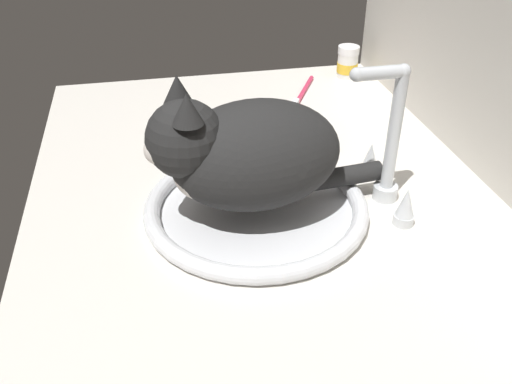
{
  "coord_description": "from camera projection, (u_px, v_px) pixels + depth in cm",
  "views": [
    {
      "loc": [
        73.7,
        -16.49,
        53.57
      ],
      "look_at": [
        3.57,
        -2.11,
        7.0
      ],
      "focal_mm": 38.78,
      "sensor_mm": 36.0,
      "label": 1
    }
  ],
  "objects": [
    {
      "name": "cat",
      "position": [
        242.0,
        153.0,
        0.81
      ],
      "size": [
        20.68,
        37.63,
        20.4
      ],
      "color": "black",
      "rests_on": "sink_basin"
    },
    {
      "name": "countertop",
      "position": [
        264.0,
        207.0,
        0.92
      ],
      "size": [
        114.89,
        76.58,
        3.0
      ],
      "primitive_type": "cube",
      "color": "silver",
      "rests_on": "ground"
    },
    {
      "name": "toothbrush",
      "position": [
        303.0,
        92.0,
        1.27
      ],
      "size": [
        16.76,
        9.74,
        1.7
      ],
      "color": "#D83359",
      "rests_on": "countertop"
    },
    {
      "name": "backsplash_wall",
      "position": [
        502.0,
        98.0,
        0.9
      ],
      "size": [
        114.89,
        2.4,
        34.9
      ],
      "primitive_type": "cube",
      "color": "beige",
      "rests_on": "ground"
    },
    {
      "name": "pill_bottle",
      "position": [
        348.0,
        63.0,
        1.35
      ],
      "size": [
        5.14,
        5.14,
        7.72
      ],
      "color": "white",
      "rests_on": "countertop"
    },
    {
      "name": "faucet",
      "position": [
        388.0,
        152.0,
        0.86
      ],
      "size": [
        17.73,
        10.13,
        23.01
      ],
      "color": "silver",
      "rests_on": "countertop"
    },
    {
      "name": "sink_basin",
      "position": [
        256.0,
        207.0,
        0.87
      ],
      "size": [
        35.24,
        35.24,
        2.57
      ],
      "color": "white",
      "rests_on": "countertop"
    }
  ]
}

